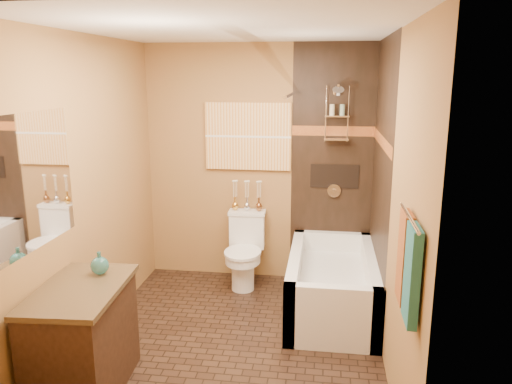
% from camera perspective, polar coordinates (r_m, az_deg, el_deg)
% --- Properties ---
extents(floor, '(3.00, 3.00, 0.00)m').
position_cam_1_polar(floor, '(4.32, -2.52, -17.07)').
color(floor, black).
rests_on(floor, ground).
extents(wall_left, '(0.02, 3.00, 2.50)m').
position_cam_1_polar(wall_left, '(4.23, -18.91, -0.18)').
color(wall_left, olive).
rests_on(wall_left, floor).
extents(wall_right, '(0.02, 3.00, 2.50)m').
position_cam_1_polar(wall_right, '(3.81, 15.32, -1.36)').
color(wall_right, olive).
rests_on(wall_right, floor).
extents(wall_back, '(2.40, 0.02, 2.50)m').
position_cam_1_polar(wall_back, '(5.29, 0.30, 3.15)').
color(wall_back, olive).
rests_on(wall_back, floor).
extents(wall_front, '(2.40, 0.02, 2.50)m').
position_cam_1_polar(wall_front, '(2.46, -9.29, -9.24)').
color(wall_front, olive).
rests_on(wall_front, floor).
extents(ceiling, '(3.00, 3.00, 0.00)m').
position_cam_1_polar(ceiling, '(3.74, -2.93, 18.14)').
color(ceiling, silver).
rests_on(ceiling, wall_back).
extents(alcove_tile_back, '(0.85, 0.01, 2.50)m').
position_cam_1_polar(alcove_tile_back, '(5.23, 8.73, 2.88)').
color(alcove_tile_back, black).
rests_on(alcove_tile_back, wall_back).
extents(alcove_tile_right, '(0.01, 1.50, 2.50)m').
position_cam_1_polar(alcove_tile_right, '(4.53, 14.03, 1.03)').
color(alcove_tile_right, black).
rests_on(alcove_tile_right, wall_right).
extents(mosaic_band_back, '(0.85, 0.01, 0.10)m').
position_cam_1_polar(mosaic_band_back, '(5.17, 8.88, 6.90)').
color(mosaic_band_back, maroon).
rests_on(mosaic_band_back, alcove_tile_back).
extents(mosaic_band_right, '(0.01, 1.50, 0.10)m').
position_cam_1_polar(mosaic_band_right, '(4.47, 14.17, 5.67)').
color(mosaic_band_right, maroon).
rests_on(mosaic_band_right, alcove_tile_right).
extents(alcove_niche, '(0.50, 0.01, 0.25)m').
position_cam_1_polar(alcove_niche, '(5.25, 8.97, 1.79)').
color(alcove_niche, black).
rests_on(alcove_niche, alcove_tile_back).
extents(shower_fixtures, '(0.24, 0.33, 1.16)m').
position_cam_1_polar(shower_fixtures, '(5.07, 9.19, 7.28)').
color(shower_fixtures, silver).
rests_on(shower_fixtures, floor).
extents(curtain_rod, '(0.03, 1.55, 0.03)m').
position_cam_1_polar(curtain_rod, '(4.42, 4.22, 11.16)').
color(curtain_rod, silver).
rests_on(curtain_rod, wall_back).
extents(towel_bar, '(0.02, 0.55, 0.02)m').
position_cam_1_polar(towel_bar, '(2.75, 17.16, -2.80)').
color(towel_bar, silver).
rests_on(towel_bar, wall_right).
extents(towel_teal, '(0.05, 0.22, 0.52)m').
position_cam_1_polar(towel_teal, '(2.72, 17.40, -9.04)').
color(towel_teal, '#1E6465').
rests_on(towel_teal, towel_bar).
extents(towel_rust, '(0.05, 0.22, 0.52)m').
position_cam_1_polar(towel_rust, '(2.95, 16.61, -7.14)').
color(towel_rust, brown).
rests_on(towel_rust, towel_bar).
extents(sunset_painting, '(0.90, 0.04, 0.70)m').
position_cam_1_polar(sunset_painting, '(5.24, -0.92, 6.37)').
color(sunset_painting, orange).
rests_on(sunset_painting, wall_back).
extents(vanity_mirror, '(0.01, 1.00, 0.90)m').
position_cam_1_polar(vanity_mirror, '(3.55, -24.33, 0.99)').
color(vanity_mirror, white).
rests_on(vanity_mirror, wall_left).
extents(bathtub, '(0.80, 1.50, 0.55)m').
position_cam_1_polar(bathtub, '(4.83, 8.67, -10.83)').
color(bathtub, white).
rests_on(bathtub, floor).
extents(toilet, '(0.40, 0.58, 0.77)m').
position_cam_1_polar(toilet, '(5.26, -1.31, -6.64)').
color(toilet, white).
rests_on(toilet, floor).
extents(vanity, '(0.60, 0.92, 0.79)m').
position_cam_1_polar(vanity, '(3.79, -19.18, -15.64)').
color(vanity, black).
rests_on(vanity, floor).
extents(teal_bottle, '(0.16, 0.16, 0.21)m').
position_cam_1_polar(teal_bottle, '(3.77, -17.45, -7.77)').
color(teal_bottle, '#236965').
rests_on(teal_bottle, vanity).
extents(bud_vases, '(0.32, 0.07, 0.32)m').
position_cam_1_polar(bud_vases, '(5.26, -1.04, -0.32)').
color(bud_vases, gold).
rests_on(bud_vases, toilet).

